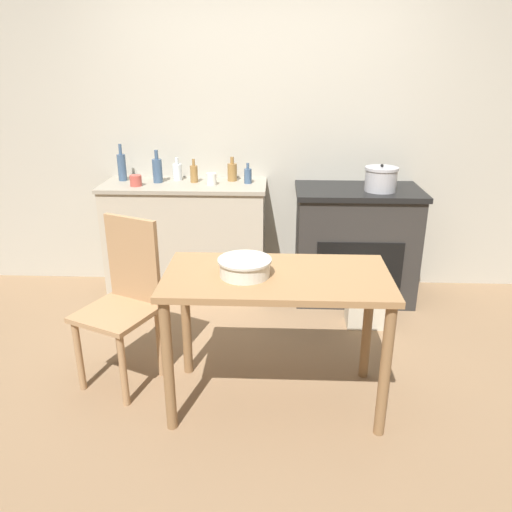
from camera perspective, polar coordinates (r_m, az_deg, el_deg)
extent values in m
plane|color=#896B4C|center=(3.13, -0.46, -14.20)|extent=(14.00, 14.00, 0.00)
cube|color=#B2AD9E|center=(4.17, 0.61, 13.72)|extent=(8.00, 0.07, 2.55)
cube|color=#B2A893|center=(4.15, -7.87, 1.76)|extent=(1.27, 0.49, 0.90)
cube|color=gray|center=(4.03, -8.20, 8.00)|extent=(1.30, 0.52, 0.03)
cube|color=#2D2B28|center=(4.11, 11.19, 1.13)|extent=(0.93, 0.56, 0.87)
cube|color=black|center=(3.98, 11.65, 7.30)|extent=(0.97, 0.60, 0.04)
cube|color=black|center=(3.86, 11.73, -1.05)|extent=(0.65, 0.01, 0.36)
cube|color=#997047|center=(2.61, 2.41, -2.46)|extent=(1.19, 0.61, 0.03)
cylinder|color=olive|center=(2.63, -10.01, -12.36)|extent=(0.06, 0.06, 0.75)
cylinder|color=olive|center=(2.63, 14.52, -12.72)|extent=(0.06, 0.06, 0.75)
cylinder|color=olive|center=(3.06, -8.01, -7.06)|extent=(0.06, 0.06, 0.75)
cylinder|color=olive|center=(3.07, 12.64, -7.37)|extent=(0.06, 0.06, 0.75)
cube|color=#A87F56|center=(3.01, -15.68, -6.32)|extent=(0.53, 0.53, 0.03)
cube|color=#A87F56|center=(3.02, -13.87, -0.34)|extent=(0.34, 0.18, 0.51)
cylinder|color=#A87F56|center=(3.13, -19.57, -10.70)|extent=(0.04, 0.04, 0.45)
cylinder|color=#A87F56|center=(2.92, -14.93, -12.54)|extent=(0.04, 0.04, 0.45)
cylinder|color=#A87F56|center=(3.32, -15.52, -8.22)|extent=(0.04, 0.04, 0.45)
cylinder|color=#A87F56|center=(3.13, -10.94, -9.72)|extent=(0.04, 0.04, 0.45)
cube|color=beige|center=(3.76, 12.49, -5.43)|extent=(0.28, 0.20, 0.32)
cylinder|color=#A8A8AD|center=(3.91, 14.07, 8.38)|extent=(0.24, 0.24, 0.16)
cylinder|color=#A8A8AD|center=(3.90, 14.18, 9.68)|extent=(0.25, 0.25, 0.02)
sphere|color=black|center=(3.89, 14.21, 9.99)|extent=(0.02, 0.02, 0.02)
cylinder|color=silver|center=(2.57, -1.30, -1.29)|extent=(0.26, 0.26, 0.09)
cylinder|color=beige|center=(2.56, -1.31, -0.47)|extent=(0.28, 0.28, 0.01)
cylinder|color=#3D5675|center=(3.98, -0.94, 9.12)|extent=(0.06, 0.06, 0.12)
cylinder|color=#3D5675|center=(3.96, -0.94, 10.26)|extent=(0.02, 0.02, 0.04)
cylinder|color=olive|center=(4.04, -7.10, 9.29)|extent=(0.06, 0.06, 0.13)
cylinder|color=olive|center=(4.02, -7.16, 10.58)|extent=(0.02, 0.02, 0.05)
cylinder|color=#3D5675|center=(4.21, -15.07, 9.74)|extent=(0.07, 0.07, 0.21)
cylinder|color=#3D5675|center=(4.18, -15.26, 11.70)|extent=(0.03, 0.03, 0.08)
cylinder|color=silver|center=(4.14, -8.98, 9.45)|extent=(0.07, 0.07, 0.13)
cylinder|color=silver|center=(4.12, -9.05, 10.69)|extent=(0.03, 0.03, 0.05)
cylinder|color=#3D5675|center=(4.08, -11.20, 9.53)|extent=(0.08, 0.08, 0.18)
cylinder|color=#3D5675|center=(4.05, -11.33, 11.30)|extent=(0.03, 0.03, 0.07)
cylinder|color=olive|center=(4.07, -2.73, 9.54)|extent=(0.08, 0.08, 0.14)
cylinder|color=olive|center=(4.05, -2.75, 10.87)|extent=(0.03, 0.03, 0.05)
cylinder|color=#B74C42|center=(4.00, -13.58, 8.37)|extent=(0.09, 0.09, 0.08)
cylinder|color=silver|center=(3.94, -5.11, 8.75)|extent=(0.08, 0.08, 0.09)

